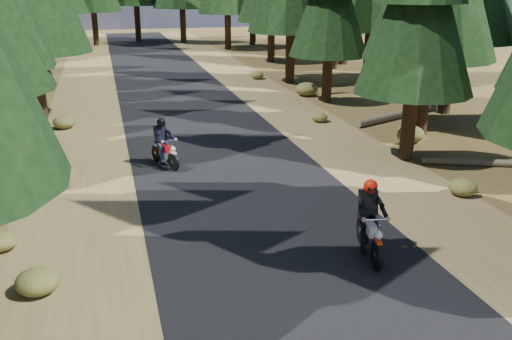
% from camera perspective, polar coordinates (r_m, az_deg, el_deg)
% --- Properties ---
extents(ground, '(120.00, 120.00, 0.00)m').
position_cam_1_polar(ground, '(13.82, 1.62, -6.25)').
color(ground, '#413217').
rests_on(ground, ground).
extents(road, '(6.00, 100.00, 0.01)m').
position_cam_1_polar(road, '(18.33, -2.83, 0.13)').
color(road, black).
rests_on(road, ground).
extents(shoulder_l, '(3.20, 100.00, 0.01)m').
position_cam_1_polar(shoulder_l, '(18.00, -17.29, -1.08)').
color(shoulder_l, brown).
rests_on(shoulder_l, ground).
extents(shoulder_r, '(3.20, 100.00, 0.01)m').
position_cam_1_polar(shoulder_r, '(19.76, 10.32, 1.21)').
color(shoulder_r, brown).
rests_on(shoulder_r, ground).
extents(log_near, '(5.09, 2.54, 0.32)m').
position_cam_1_polar(log_near, '(25.80, 14.13, 5.39)').
color(log_near, '#4C4233').
rests_on(log_near, ground).
extents(log_far, '(4.16, 1.87, 0.24)m').
position_cam_1_polar(log_far, '(20.04, 22.46, 0.67)').
color(log_far, '#4C4233').
rests_on(log_far, ground).
extents(understory_shrubs, '(15.64, 31.12, 0.70)m').
position_cam_1_polar(understory_shrubs, '(21.75, -0.75, 3.88)').
color(understory_shrubs, '#474C1E').
rests_on(understory_shrubs, ground).
extents(rider_lead, '(0.92, 1.99, 1.71)m').
position_cam_1_polar(rider_lead, '(12.72, 11.30, -6.06)').
color(rider_lead, silver).
rests_on(rider_lead, road).
extents(rider_follow, '(1.15, 1.83, 1.57)m').
position_cam_1_polar(rider_follow, '(18.64, -9.11, 1.92)').
color(rider_follow, '#A70B10').
rests_on(rider_follow, road).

